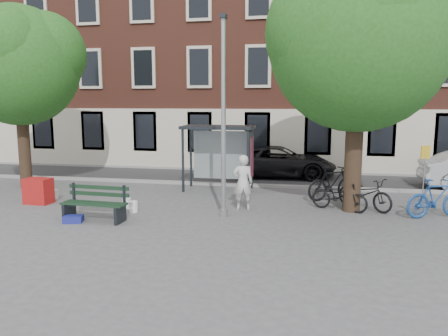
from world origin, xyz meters
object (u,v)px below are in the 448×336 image
object	(u,v)px
bike_c	(365,193)
bus_shelter	(228,143)
bike_b	(436,198)
notice_sign	(425,161)
bike_d	(332,183)
red_stand	(38,191)
lamppost	(223,128)
bench	(95,205)
bike_a	(339,196)
painter	(243,182)
car_dark	(279,162)

from	to	relation	value
bike_c	bus_shelter	bearing A→B (deg)	107.11
bike_b	notice_sign	world-z (taller)	notice_sign
bike_d	notice_sign	distance (m)	3.28
bike_b	red_stand	bearing A→B (deg)	70.31
lamppost	bench	size ratio (longest dim) A/B	3.01
lamppost	bike_d	distance (m)	5.09
bike_d	bike_a	bearing A→B (deg)	152.20
lamppost	notice_sign	distance (m)	7.50
lamppost	bus_shelter	distance (m)	4.24
bike_b	notice_sign	bearing A→B (deg)	-25.59
bench	bike_b	world-z (taller)	bike_b
bench	notice_sign	xyz separation A→B (m)	(10.35, 4.46, 1.03)
bike_a	red_stand	bearing A→B (deg)	118.68
painter	bike_c	distance (m)	4.09
painter	red_stand	size ratio (longest dim) A/B	2.05
bus_shelter	bike_c	xyz separation A→B (m)	(5.06, -2.28, -1.37)
bus_shelter	painter	world-z (taller)	bus_shelter
lamppost	notice_sign	world-z (taller)	lamppost
lamppost	bike_d	size ratio (longest dim) A/B	2.92
bike_c	bike_d	world-z (taller)	bike_d
bench	bus_shelter	bearing A→B (deg)	62.55
red_stand	car_dark	bearing A→B (deg)	41.82
bus_shelter	bike_b	xyz separation A→B (m)	(7.11, -2.96, -1.30)
bike_b	notice_sign	distance (m)	2.31
bus_shelter	red_stand	bearing A→B (deg)	-149.71
lamppost	red_stand	world-z (taller)	lamppost
painter	bike_d	bearing A→B (deg)	-157.75
lamppost	red_stand	bearing A→B (deg)	175.73
bike_b	red_stand	distance (m)	13.29
painter	bike_b	distance (m)	6.05
bike_a	bike_c	distance (m)	0.91
bus_shelter	red_stand	world-z (taller)	bus_shelter
bike_a	car_dark	xyz separation A→B (m)	(-2.39, 6.17, 0.24)
bike_d	car_dark	world-z (taller)	car_dark
bike_c	lamppost	bearing A→B (deg)	153.68
bus_shelter	car_dark	distance (m)	4.17
lamppost	bike_b	xyz separation A→B (m)	(6.50, 1.14, -2.17)
painter	bike_b	size ratio (longest dim) A/B	0.90
bike_a	bike_d	xyz separation A→B (m)	(-0.15, 1.56, 0.13)
car_dark	notice_sign	distance (m)	6.99
lamppost	notice_sign	bearing A→B (deg)	26.35
lamppost	bike_b	size ratio (longest dim) A/B	2.99
bike_a	painter	bearing A→B (deg)	122.04
bench	car_dark	distance (m)	10.14
bus_shelter	bike_a	distance (m)	5.17
bike_a	bus_shelter	bearing A→B (deg)	81.45
lamppost	bus_shelter	world-z (taller)	lamppost
car_dark	bike_d	bearing A→B (deg)	-156.58
bus_shelter	bike_a	world-z (taller)	bus_shelter
bike_d	lamppost	bearing A→B (deg)	98.04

